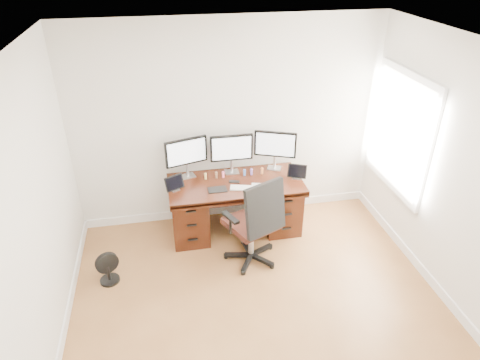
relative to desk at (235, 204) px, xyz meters
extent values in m
plane|color=olive|center=(0.00, -1.83, -0.40)|extent=(4.50, 4.50, 0.00)
cube|color=white|center=(0.00, 0.42, 0.95)|extent=(4.00, 0.10, 2.70)
cube|color=white|center=(1.97, -0.33, 1.00)|extent=(0.04, 1.30, 1.50)
cube|color=white|center=(1.95, -0.33, 1.00)|extent=(0.01, 1.15, 1.35)
cube|color=#39160B|center=(0.00, -0.03, 0.32)|extent=(1.70, 0.80, 0.05)
cube|color=#39160B|center=(-0.60, 0.00, -0.05)|extent=(0.45, 0.70, 0.70)
cube|color=#39160B|center=(0.60, 0.00, -0.05)|extent=(0.45, 0.70, 0.70)
cube|color=black|center=(0.00, 0.27, 0.10)|extent=(0.74, 0.03, 0.40)
cylinder|color=black|center=(0.08, -0.64, -0.36)|extent=(0.82, 0.82, 0.09)
cylinder|color=silver|center=(0.08, -0.64, -0.09)|extent=(0.07, 0.07, 0.44)
cube|color=#3A1811|center=(0.08, -0.64, 0.13)|extent=(0.69, 0.68, 0.08)
cube|color=black|center=(0.18, -0.86, 0.46)|extent=(0.48, 0.26, 0.61)
cube|color=black|center=(-0.19, -0.76, 0.33)|extent=(0.17, 0.27, 0.03)
cube|color=black|center=(0.35, -0.51, 0.33)|extent=(0.17, 0.27, 0.03)
cylinder|color=black|center=(-1.61, -0.72, -0.39)|extent=(0.22, 0.22, 0.03)
cylinder|color=black|center=(-1.61, -0.72, -0.28)|extent=(0.04, 0.04, 0.19)
cylinder|color=black|center=(-1.61, -0.72, -0.15)|extent=(0.26, 0.15, 0.26)
cube|color=silver|center=(-0.58, 0.24, 0.35)|extent=(0.21, 0.18, 0.01)
cylinder|color=silver|center=(-0.58, 0.24, 0.44)|extent=(0.04, 0.04, 0.18)
cube|color=black|center=(-0.58, 0.24, 0.70)|extent=(0.54, 0.19, 0.35)
cube|color=white|center=(-0.57, 0.22, 0.70)|extent=(0.48, 0.14, 0.30)
cube|color=silver|center=(0.00, 0.24, 0.35)|extent=(0.18, 0.14, 0.01)
cylinder|color=silver|center=(0.00, 0.24, 0.44)|extent=(0.04, 0.04, 0.18)
cube|color=black|center=(0.00, 0.24, 0.70)|extent=(0.55, 0.04, 0.35)
cube|color=white|center=(0.00, 0.22, 0.70)|extent=(0.50, 0.01, 0.30)
cube|color=silver|center=(0.58, 0.24, 0.35)|extent=(0.22, 0.20, 0.01)
cylinder|color=silver|center=(0.58, 0.24, 0.44)|extent=(0.04, 0.04, 0.18)
cube|color=black|center=(0.58, 0.24, 0.70)|extent=(0.52, 0.24, 0.35)
cube|color=white|center=(0.57, 0.22, 0.70)|extent=(0.46, 0.19, 0.30)
cube|color=silver|center=(-0.76, -0.08, 0.35)|extent=(0.12, 0.11, 0.01)
cube|color=black|center=(-0.76, -0.08, 0.45)|extent=(0.25, 0.16, 0.17)
cube|color=silver|center=(0.80, -0.08, 0.35)|extent=(0.12, 0.12, 0.01)
cube|color=black|center=(0.80, -0.08, 0.45)|extent=(0.25, 0.16, 0.17)
cube|color=silver|center=(0.05, -0.20, 0.36)|extent=(0.30, 0.19, 0.01)
cube|color=#BBBDC2|center=(0.24, -0.18, 0.35)|extent=(0.16, 0.16, 0.01)
cube|color=black|center=(-0.25, -0.17, 0.35)|extent=(0.23, 0.15, 0.01)
cube|color=black|center=(-0.01, -0.02, 0.35)|extent=(0.14, 0.10, 0.01)
cylinder|color=#DFC565|center=(-0.36, 0.12, 0.38)|extent=(0.03, 0.03, 0.06)
sphere|color=#DFC565|center=(-0.36, 0.12, 0.42)|extent=(0.04, 0.04, 0.04)
cylinder|color=brown|center=(-0.22, 0.12, 0.38)|extent=(0.03, 0.03, 0.06)
sphere|color=brown|center=(-0.22, 0.12, 0.42)|extent=(0.04, 0.04, 0.04)
cylinder|color=#E7658E|center=(-0.13, 0.12, 0.38)|extent=(0.03, 0.03, 0.06)
sphere|color=#E7658E|center=(-0.13, 0.12, 0.42)|extent=(0.04, 0.04, 0.04)
cylinder|color=#4E7CDD|center=(0.15, 0.12, 0.38)|extent=(0.03, 0.03, 0.06)
sphere|color=#4E7CDD|center=(0.15, 0.12, 0.42)|extent=(0.04, 0.04, 0.04)
cylinder|color=#8F65CA|center=(0.24, 0.12, 0.38)|extent=(0.03, 0.03, 0.06)
sphere|color=#8F65CA|center=(0.24, 0.12, 0.42)|extent=(0.04, 0.04, 0.04)
cylinder|color=#F38D47|center=(0.38, 0.12, 0.38)|extent=(0.03, 0.03, 0.06)
sphere|color=#F38D47|center=(0.38, 0.12, 0.42)|extent=(0.04, 0.04, 0.04)
camera|label=1|loc=(-0.84, -4.64, 3.06)|focal=32.00mm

